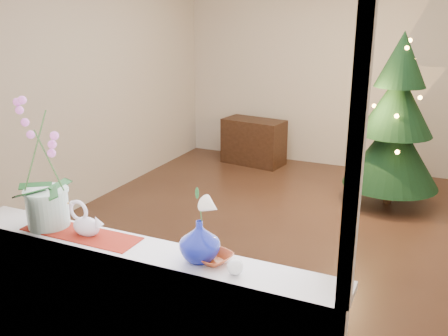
{
  "coord_description": "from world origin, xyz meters",
  "views": [
    {
      "loc": [
        1.38,
        -4.31,
        2.09
      ],
      "look_at": [
        0.04,
        -1.4,
        1.08
      ],
      "focal_mm": 40.0,
      "sensor_mm": 36.0,
      "label": 1
    }
  ],
  "objects_px": {
    "swan": "(86,219)",
    "paperweight": "(235,267)",
    "xmas_tree": "(396,121)",
    "side_table": "(254,142)",
    "amber_dish": "(213,258)",
    "blue_vase": "(200,238)",
    "orchid_pot": "(43,165)"
  },
  "relations": [
    {
      "from": "amber_dish",
      "to": "side_table",
      "type": "relative_size",
      "value": 0.18
    },
    {
      "from": "amber_dish",
      "to": "paperweight",
      "type": "bearing_deg",
      "value": -23.85
    },
    {
      "from": "swan",
      "to": "side_table",
      "type": "xyz_separation_m",
      "value": [
        -0.77,
        4.46,
        -0.69
      ]
    },
    {
      "from": "orchid_pot",
      "to": "amber_dish",
      "type": "distance_m",
      "value": 1.09
    },
    {
      "from": "orchid_pot",
      "to": "amber_dish",
      "type": "bearing_deg",
      "value": 0.58
    },
    {
      "from": "orchid_pot",
      "to": "xmas_tree",
      "type": "distance_m",
      "value": 3.96
    },
    {
      "from": "side_table",
      "to": "amber_dish",
      "type": "bearing_deg",
      "value": -63.05
    },
    {
      "from": "paperweight",
      "to": "amber_dish",
      "type": "distance_m",
      "value": 0.16
    },
    {
      "from": "blue_vase",
      "to": "xmas_tree",
      "type": "bearing_deg",
      "value": 82.21
    },
    {
      "from": "blue_vase",
      "to": "side_table",
      "type": "distance_m",
      "value": 4.75
    },
    {
      "from": "orchid_pot",
      "to": "side_table",
      "type": "bearing_deg",
      "value": 96.34
    },
    {
      "from": "swan",
      "to": "blue_vase",
      "type": "relative_size",
      "value": 0.91
    },
    {
      "from": "paperweight",
      "to": "amber_dish",
      "type": "height_order",
      "value": "paperweight"
    },
    {
      "from": "blue_vase",
      "to": "xmas_tree",
      "type": "distance_m",
      "value": 3.7
    },
    {
      "from": "orchid_pot",
      "to": "swan",
      "type": "relative_size",
      "value": 3.34
    },
    {
      "from": "swan",
      "to": "xmas_tree",
      "type": "bearing_deg",
      "value": 78.54
    },
    {
      "from": "blue_vase",
      "to": "xmas_tree",
      "type": "height_order",
      "value": "xmas_tree"
    },
    {
      "from": "xmas_tree",
      "to": "swan",
      "type": "bearing_deg",
      "value": -108.05
    },
    {
      "from": "blue_vase",
      "to": "orchid_pot",
      "type": "bearing_deg",
      "value": 179.93
    },
    {
      "from": "xmas_tree",
      "to": "side_table",
      "type": "distance_m",
      "value": 2.21
    },
    {
      "from": "orchid_pot",
      "to": "swan",
      "type": "bearing_deg",
      "value": -0.88
    },
    {
      "from": "orchid_pot",
      "to": "paperweight",
      "type": "distance_m",
      "value": 1.22
    },
    {
      "from": "swan",
      "to": "side_table",
      "type": "bearing_deg",
      "value": 106.35
    },
    {
      "from": "amber_dish",
      "to": "side_table",
      "type": "bearing_deg",
      "value": 108.95
    },
    {
      "from": "swan",
      "to": "paperweight",
      "type": "height_order",
      "value": "swan"
    },
    {
      "from": "orchid_pot",
      "to": "side_table",
      "type": "xyz_separation_m",
      "value": [
        -0.5,
        4.46,
        -0.97
      ]
    },
    {
      "from": "orchid_pot",
      "to": "blue_vase",
      "type": "bearing_deg",
      "value": -0.07
    },
    {
      "from": "orchid_pot",
      "to": "blue_vase",
      "type": "xyz_separation_m",
      "value": [
        0.96,
        -0.0,
        -0.25
      ]
    },
    {
      "from": "blue_vase",
      "to": "amber_dish",
      "type": "xyz_separation_m",
      "value": [
        0.07,
        0.01,
        -0.1
      ]
    },
    {
      "from": "amber_dish",
      "to": "xmas_tree",
      "type": "relative_size",
      "value": 0.08
    },
    {
      "from": "blue_vase",
      "to": "side_table",
      "type": "bearing_deg",
      "value": 108.13
    },
    {
      "from": "amber_dish",
      "to": "xmas_tree",
      "type": "distance_m",
      "value": 3.67
    }
  ]
}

